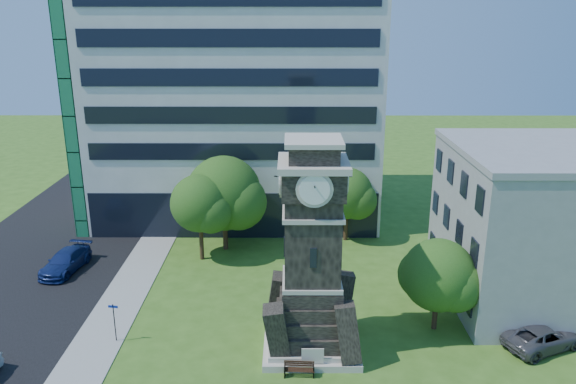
{
  "coord_description": "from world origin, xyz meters",
  "views": [
    {
      "loc": [
        1.75,
        -26.39,
        18.32
      ],
      "look_at": [
        1.66,
        6.3,
        7.97
      ],
      "focal_mm": 35.0,
      "sensor_mm": 36.0,
      "label": 1
    }
  ],
  "objects_px": {
    "clock_tower": "(312,262)",
    "car_east_lot": "(544,337)",
    "car_street_north": "(66,261)",
    "street_sign": "(114,318)",
    "park_bench": "(299,369)"
  },
  "relations": [
    {
      "from": "clock_tower",
      "to": "car_east_lot",
      "type": "xyz_separation_m",
      "value": [
        13.36,
        -0.19,
        -4.6
      ]
    },
    {
      "from": "clock_tower",
      "to": "car_street_north",
      "type": "bearing_deg",
      "value": 151.15
    },
    {
      "from": "clock_tower",
      "to": "car_east_lot",
      "type": "bearing_deg",
      "value": -0.8
    },
    {
      "from": "car_street_north",
      "to": "street_sign",
      "type": "relative_size",
      "value": 2.13
    },
    {
      "from": "clock_tower",
      "to": "park_bench",
      "type": "relative_size",
      "value": 7.57
    },
    {
      "from": "clock_tower",
      "to": "street_sign",
      "type": "height_order",
      "value": "clock_tower"
    },
    {
      "from": "clock_tower",
      "to": "car_street_north",
      "type": "xyz_separation_m",
      "value": [
        -17.97,
        9.9,
        -4.53
      ]
    },
    {
      "from": "car_east_lot",
      "to": "park_bench",
      "type": "distance_m",
      "value": 14.35
    },
    {
      "from": "street_sign",
      "to": "park_bench",
      "type": "bearing_deg",
      "value": -8.95
    },
    {
      "from": "street_sign",
      "to": "car_street_north",
      "type": "bearing_deg",
      "value": 132.58
    },
    {
      "from": "car_street_north",
      "to": "car_east_lot",
      "type": "height_order",
      "value": "car_street_north"
    },
    {
      "from": "clock_tower",
      "to": "park_bench",
      "type": "distance_m",
      "value": 5.7
    },
    {
      "from": "car_street_north",
      "to": "car_east_lot",
      "type": "bearing_deg",
      "value": -8.93
    },
    {
      "from": "clock_tower",
      "to": "car_east_lot",
      "type": "relative_size",
      "value": 2.5
    },
    {
      "from": "clock_tower",
      "to": "street_sign",
      "type": "bearing_deg",
      "value": 178.19
    }
  ]
}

